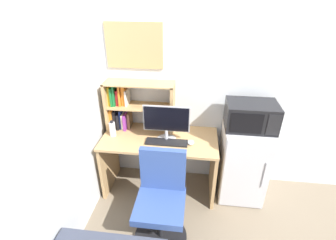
{
  "coord_description": "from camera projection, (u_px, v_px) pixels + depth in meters",
  "views": [
    {
      "loc": [
        -0.52,
        -2.59,
        2.21
      ],
      "look_at": [
        -0.8,
        -0.34,
        0.98
      ],
      "focal_mm": 26.06,
      "sensor_mm": 36.0,
      "label": 1
    }
  ],
  "objects": [
    {
      "name": "wall_back",
      "position": [
        283.0,
        85.0,
        2.61
      ],
      "size": [
        6.4,
        0.04,
        2.6
      ],
      "primitive_type": "cube",
      "color": "silver",
      "rests_on": "ground_plane"
    },
    {
      "name": "wall_left",
      "position": [
        2.0,
        166.0,
        1.42
      ],
      "size": [
        0.04,
        4.4,
        2.6
      ],
      "primitive_type": "cube",
      "color": "silver",
      "rests_on": "ground_plane"
    },
    {
      "name": "desk",
      "position": [
        160.0,
        154.0,
        2.84
      ],
      "size": [
        1.29,
        0.62,
        0.73
      ],
      "color": "tan",
      "rests_on": "ground_plane"
    },
    {
      "name": "hutch_bookshelf",
      "position": [
        130.0,
        105.0,
        2.8
      ],
      "size": [
        0.78,
        0.26,
        0.58
      ],
      "color": "tan",
      "rests_on": "desk"
    },
    {
      "name": "monitor",
      "position": [
        166.0,
        122.0,
        2.58
      ],
      "size": [
        0.5,
        0.22,
        0.41
      ],
      "color": "#B7B7BC",
      "rests_on": "desk"
    },
    {
      "name": "keyboard",
      "position": [
        167.0,
        142.0,
        2.63
      ],
      "size": [
        0.45,
        0.13,
        0.02
      ],
      "primitive_type": "cube",
      "color": "black",
      "rests_on": "desk"
    },
    {
      "name": "computer_mouse",
      "position": [
        191.0,
        142.0,
        2.62
      ],
      "size": [
        0.07,
        0.09,
        0.03
      ],
      "primitive_type": "ellipsoid",
      "color": "silver",
      "rests_on": "desk"
    },
    {
      "name": "water_bottle",
      "position": [
        112.0,
        129.0,
        2.73
      ],
      "size": [
        0.07,
        0.07,
        0.19
      ],
      "color": "silver",
      "rests_on": "desk"
    },
    {
      "name": "mini_fridge",
      "position": [
        243.0,
        162.0,
        2.79
      ],
      "size": [
        0.5,
        0.52,
        0.92
      ],
      "color": "silver",
      "rests_on": "ground_plane"
    },
    {
      "name": "microwave",
      "position": [
        251.0,
        116.0,
        2.51
      ],
      "size": [
        0.51,
        0.37,
        0.28
      ],
      "color": "black",
      "rests_on": "mini_fridge"
    },
    {
      "name": "desk_chair",
      "position": [
        161.0,
        204.0,
        2.31
      ],
      "size": [
        0.52,
        0.52,
        0.94
      ],
      "color": "black",
      "rests_on": "ground_plane"
    },
    {
      "name": "wall_corkboard",
      "position": [
        134.0,
        46.0,
        2.58
      ],
      "size": [
        0.62,
        0.02,
        0.48
      ],
      "primitive_type": "cube",
      "color": "tan"
    }
  ]
}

